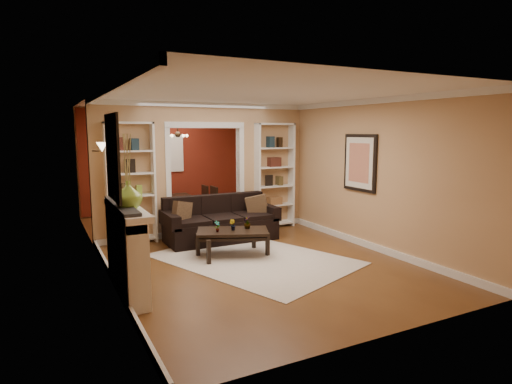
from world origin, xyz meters
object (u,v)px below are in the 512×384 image
sofa (221,219)px  dining_table (180,209)px  coffee_table (233,243)px  fireplace (128,250)px  bookshelf_right (274,176)px  bookshelf_left (131,184)px

sofa → dining_table: 2.29m
coffee_table → fireplace: (-1.90, -0.89, 0.35)m
fireplace → dining_table: fireplace is taller
bookshelf_right → dining_table: (-1.65, 1.70, -0.88)m
sofa → dining_table: sofa is taller
bookshelf_right → dining_table: size_ratio=1.49×
dining_table → sofa: bearing=-176.6°
fireplace → sofa: bearing=42.6°
coffee_table → bookshelf_right: size_ratio=0.52×
bookshelf_right → sofa: bearing=-159.1°
sofa → fireplace: 2.89m
coffee_table → dining_table: dining_table is taller
bookshelf_right → fireplace: (-3.64, -2.53, -0.57)m
sofa → dining_table: (-0.14, 2.28, -0.16)m
sofa → coffee_table: bearing=-101.7°
sofa → coffee_table: 1.11m
sofa → fireplace: bearing=-137.4°
sofa → bookshelf_left: 1.83m
coffee_table → dining_table: bearing=111.3°
bookshelf_left → dining_table: 2.40m
dining_table → bookshelf_left: bearing=139.5°
bookshelf_right → bookshelf_left: bearing=180.0°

